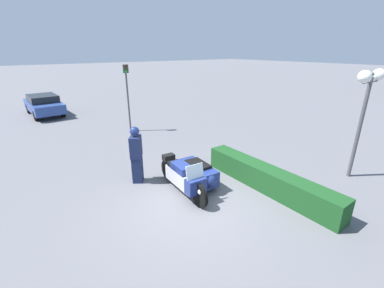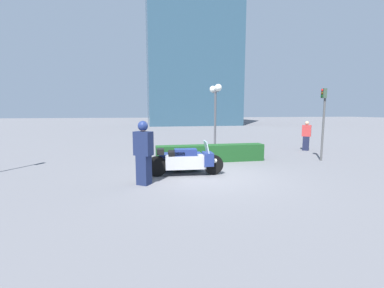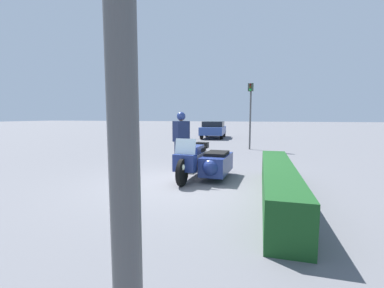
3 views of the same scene
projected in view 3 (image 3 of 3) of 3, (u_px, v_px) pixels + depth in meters
name	position (u px, v px, depth m)	size (l,w,h in m)	color
ground_plane	(180.00, 184.00, 6.63)	(160.00, 160.00, 0.00)	slate
police_motorcycle	(206.00, 162.00, 7.14)	(2.60, 1.35, 1.17)	black
officer_rider	(181.00, 138.00, 8.76)	(0.60, 0.55, 1.88)	#192347
hedge_bush_curbside	(278.00, 183.00, 5.31)	(4.68, 0.62, 0.72)	#19471E
traffic_light_far	(250.00, 106.00, 13.26)	(0.22, 0.28, 3.41)	#4C4C4C
parked_car_background	(213.00, 129.00, 20.62)	(4.18, 1.96, 1.33)	#2D478C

